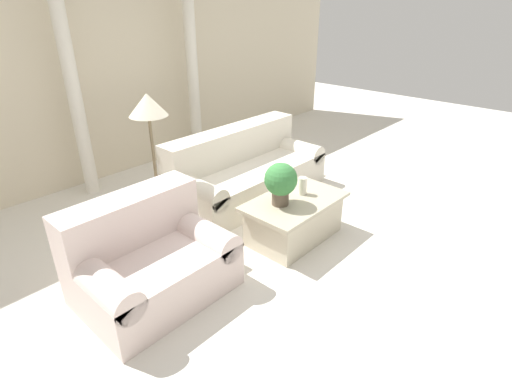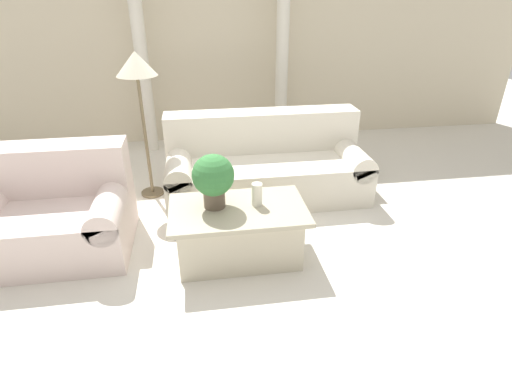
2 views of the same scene
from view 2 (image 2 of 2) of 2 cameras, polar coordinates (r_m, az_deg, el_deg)
name	(u,v)px [view 2 (image 2 of 2)]	position (r m, az deg, el deg)	size (l,w,h in m)	color
ground_plane	(232,233)	(3.94, -3.49, -5.91)	(16.00, 16.00, 0.00)	silver
wall_back	(209,31)	(6.20, -6.75, 21.92)	(10.00, 0.06, 3.20)	beige
sofa_long	(265,164)	(4.56, 1.34, 3.96)	(2.21, 0.98, 0.90)	beige
loveseat	(54,212)	(4.01, -26.95, -2.50)	(1.31, 0.98, 0.90)	beige
coffee_table	(238,232)	(3.50, -2.53, -5.68)	(1.16, 0.71, 0.49)	beige
potted_plant	(213,178)	(3.29, -6.12, 2.06)	(0.35, 0.35, 0.47)	brown
pillar_candle	(257,194)	(3.37, 0.14, -0.35)	(0.09, 0.09, 0.20)	silver
floor_lamp	(137,73)	(4.39, -16.64, 15.97)	(0.42, 0.42, 1.59)	brown
column_left	(141,56)	(5.86, -16.06, 18.20)	(0.25, 0.25, 2.61)	silver
column_right	(282,53)	(5.96, 3.76, 19.25)	(0.25, 0.25, 2.61)	silver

